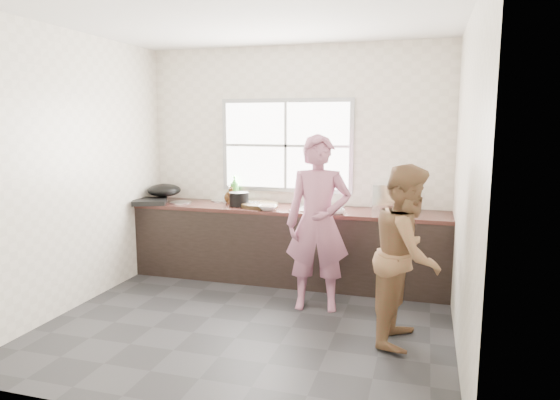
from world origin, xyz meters
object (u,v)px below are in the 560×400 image
(bottle_brown_tall, at_px, (232,196))
(glass_jar, at_px, (226,198))
(bottle_green, at_px, (235,189))
(bowl_held, at_px, (337,211))
(plate_food, at_px, (244,202))
(pot_lid_left, at_px, (181,202))
(dish_rack, at_px, (390,197))
(bowl_crabs, at_px, (330,211))
(cutting_board, at_px, (259,205))
(woman, at_px, (318,229))
(bowl_mince, at_px, (268,208))
(bottle_brown_short, at_px, (230,195))
(person_side, at_px, (407,255))
(pot_lid_right, at_px, (221,200))
(black_pot, at_px, (239,199))
(wok, at_px, (164,190))
(burner, at_px, (150,201))

(bottle_brown_tall, relative_size, glass_jar, 1.81)
(bottle_green, height_order, glass_jar, bottle_green)
(glass_jar, bearing_deg, bowl_held, -14.31)
(plate_food, bearing_deg, pot_lid_left, -165.05)
(bowl_held, xyz_separation_m, pot_lid_left, (-1.94, 0.16, -0.03))
(glass_jar, distance_m, pot_lid_left, 0.54)
(bottle_brown_tall, relative_size, dish_rack, 0.45)
(bowl_crabs, distance_m, pot_lid_left, 1.87)
(cutting_board, relative_size, plate_food, 1.75)
(woman, xyz_separation_m, pot_lid_left, (-1.85, 0.71, 0.06))
(bowl_mince, relative_size, bottle_brown_short, 1.18)
(person_side, bearing_deg, pot_lid_right, 63.97)
(person_side, bearing_deg, plate_food, 61.16)
(cutting_board, distance_m, bowl_held, 0.95)
(bowl_crabs, bearing_deg, person_side, -51.49)
(bowl_crabs, height_order, plate_food, bowl_crabs)
(bottle_green, height_order, bottle_brown_short, bottle_green)
(dish_rack, bearing_deg, bowl_crabs, -149.65)
(bowl_held, bearing_deg, bowl_mince, 180.00)
(black_pot, bearing_deg, wok, 176.25)
(person_side, bearing_deg, woman, 65.97)
(pot_lid_left, distance_m, pot_lid_right, 0.49)
(woman, height_order, glass_jar, woman)
(woman, xyz_separation_m, glass_jar, (-1.35, 0.91, 0.11))
(woman, relative_size, pot_lid_right, 6.83)
(dish_rack, bearing_deg, bowl_mince, -167.11)
(bowl_held, distance_m, wok, 2.21)
(woman, distance_m, wok, 2.25)
(plate_food, xyz_separation_m, wok, (-0.99, -0.13, 0.13))
(bowl_mince, xyz_separation_m, glass_jar, (-0.66, 0.37, 0.02))
(bowl_mince, height_order, wok, wok)
(bottle_brown_tall, relative_size, wok, 0.43)
(black_pot, xyz_separation_m, pot_lid_left, (-0.76, 0.00, -0.07))
(burner, height_order, pot_lid_left, burner)
(bottle_brown_short, distance_m, glass_jar, 0.09)
(plate_food, distance_m, wok, 1.01)
(bowl_held, bearing_deg, cutting_board, 169.71)
(woman, height_order, bowl_held, woman)
(plate_food, distance_m, glass_jar, 0.24)
(bowl_crabs, distance_m, burner, 2.19)
(person_side, xyz_separation_m, glass_jar, (-2.21, 1.43, 0.16))
(bottle_green, xyz_separation_m, dish_rack, (1.87, -0.02, -0.02))
(bottle_green, xyz_separation_m, pot_lid_right, (-0.19, 0.00, -0.16))
(dish_rack, height_order, pot_lid_right, dish_rack)
(woman, bearing_deg, bottle_green, 133.38)
(black_pot, xyz_separation_m, dish_rack, (1.70, 0.26, 0.06))
(pot_lid_left, bearing_deg, burner, -153.32)
(woman, bearing_deg, person_side, -39.65)
(cutting_board, xyz_separation_m, dish_rack, (1.45, 0.25, 0.12))
(person_side, bearing_deg, bowl_crabs, 45.55)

